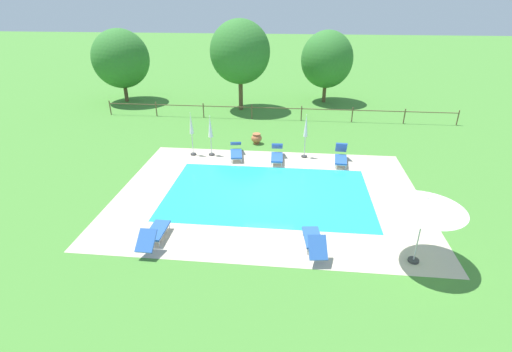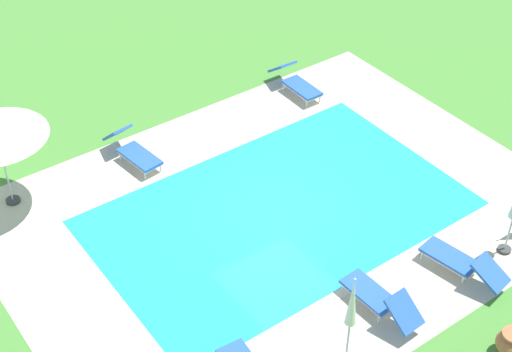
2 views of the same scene
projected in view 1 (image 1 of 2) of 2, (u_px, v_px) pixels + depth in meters
name	position (u px, v px, depth m)	size (l,w,h in m)	color
ground_plane	(268.00, 193.00, 16.82)	(160.00, 160.00, 0.00)	#478433
pool_deck_paving	(268.00, 193.00, 16.82)	(13.42, 10.07, 0.01)	beige
swimming_pool_water	(268.00, 193.00, 16.82)	(9.04, 5.69, 0.01)	#23A8C1
pool_coping_rim	(268.00, 193.00, 16.82)	(9.52, 6.17, 0.01)	beige
sun_lounger_north_near_steps	(277.00, 154.00, 20.04)	(0.68, 2.02, 0.84)	#2856A8
sun_lounger_north_mid	(314.00, 240.00, 12.93)	(0.84, 2.02, 0.89)	#2856A8
sun_lounger_north_far	(341.00, 156.00, 19.73)	(0.76, 1.91, 0.99)	#2856A8
sun_lounger_north_end	(154.00, 233.00, 13.33)	(0.62, 2.01, 0.83)	#2856A8
sun_lounger_south_near_corner	(236.00, 151.00, 20.49)	(0.94, 2.13, 0.75)	#2856A8
patio_umbrella_open_foreground	(426.00, 204.00, 11.55)	(2.48, 2.48, 2.46)	#383838
patio_umbrella_closed_row_west	(210.00, 130.00, 20.26)	(0.32, 0.32, 2.26)	#383838
patio_umbrella_closed_row_mid_west	(306.00, 130.00, 19.96)	(0.32, 0.32, 2.43)	#383838
patio_umbrella_closed_row_mid_east	(191.00, 128.00, 20.25)	(0.32, 0.32, 2.43)	#383838
terracotta_urn_near_fence	(257.00, 138.00, 22.37)	(0.64, 0.64, 0.64)	#B7663D
perimeter_fence	(277.00, 110.00, 26.61)	(24.88, 0.08, 1.05)	brown
tree_far_west	(327.00, 59.00, 29.99)	(4.13, 4.13, 5.69)	brown
tree_west_mid	(121.00, 59.00, 30.13)	(4.51, 4.51, 5.79)	brown
tree_centre	(240.00, 52.00, 27.55)	(4.44, 4.44, 6.62)	brown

